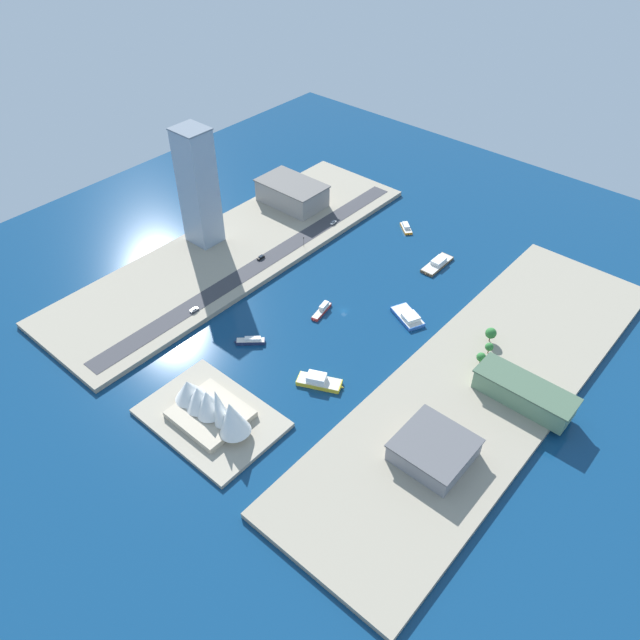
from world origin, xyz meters
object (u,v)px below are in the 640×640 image
at_px(tower_tall_glass, 198,187).
at_px(terminal_long_green, 524,393).
at_px(van_white, 333,222).
at_px(ferry_yellow_fast, 319,381).
at_px(opera_landmark, 211,406).
at_px(patrol_launch_navy, 250,341).
at_px(warehouse_low_gray, 434,450).
at_px(catamaran_blue, 408,317).
at_px(traffic_light_waterfront, 304,240).
at_px(carpark_squat_concrete, 292,193).
at_px(sedan_silver, 194,310).
at_px(tugboat_red, 322,310).
at_px(suv_black, 261,257).
at_px(water_taxi_orange, 406,228).
at_px(barge_flat_brown, 437,264).

height_order(tower_tall_glass, terminal_long_green, tower_tall_glass).
bearing_deg(van_white, ferry_yellow_fast, 127.21).
distance_m(ferry_yellow_fast, van_white, 134.93).
height_order(van_white, opera_landmark, opera_landmark).
distance_m(terminal_long_green, van_white, 168.52).
relative_size(patrol_launch_navy, opera_landmark, 0.31).
bearing_deg(warehouse_low_gray, catamaran_blue, -48.93).
bearing_deg(traffic_light_waterfront, ferry_yellow_fast, 135.71).
bearing_deg(carpark_squat_concrete, sedan_silver, 107.84).
bearing_deg(ferry_yellow_fast, terminal_long_green, -147.03).
xyz_separation_m(ferry_yellow_fast, tower_tall_glass, (128.37, -43.27, 35.79)).
bearing_deg(warehouse_low_gray, carpark_squat_concrete, -31.51).
relative_size(carpark_squat_concrete, traffic_light_waterfront, 6.72).
distance_m(tower_tall_glass, warehouse_low_gray, 199.37).
relative_size(tugboat_red, warehouse_low_gray, 0.58).
bearing_deg(terminal_long_green, van_white, -20.04).
xyz_separation_m(carpark_squat_concrete, traffic_light_waterfront, (-39.78, 32.78, -3.02)).
bearing_deg(warehouse_low_gray, terminal_long_green, -104.41).
bearing_deg(suv_black, opera_landmark, 125.05).
bearing_deg(sedan_silver, carpark_squat_concrete, -72.16).
bearing_deg(sedan_silver, water_taxi_orange, -104.12).
distance_m(ferry_yellow_fast, sedan_silver, 81.57).
distance_m(barge_flat_brown, tower_tall_glass, 143.65).
distance_m(warehouse_low_gray, suv_black, 161.13).
relative_size(tower_tall_glass, warehouse_low_gray, 2.40).
xyz_separation_m(catamaran_blue, traffic_light_waterfront, (83.13, -11.13, 5.63)).
distance_m(catamaran_blue, carpark_squat_concrete, 130.80).
xyz_separation_m(tugboat_red, tower_tall_glass, (95.55, -2.94, 36.42)).
bearing_deg(patrol_launch_navy, carpark_squat_concrete, -56.07).
height_order(ferry_yellow_fast, opera_landmark, opera_landmark).
bearing_deg(tower_tall_glass, tugboat_red, 178.24).
xyz_separation_m(barge_flat_brown, suv_black, (78.88, 64.90, 2.46)).
height_order(water_taxi_orange, terminal_long_green, terminal_long_green).
relative_size(suv_black, opera_landmark, 0.12).
bearing_deg(terminal_long_green, tower_tall_glass, 1.81).
bearing_deg(tugboat_red, tower_tall_glass, -1.76).
height_order(catamaran_blue, barge_flat_brown, catamaran_blue).
relative_size(carpark_squat_concrete, warehouse_low_gray, 1.50).
relative_size(water_taxi_orange, tower_tall_glass, 0.19).
xyz_separation_m(patrol_launch_navy, tower_tall_glass, (84.42, -44.41, 36.41)).
distance_m(tugboat_red, water_taxi_orange, 96.41).
height_order(patrol_launch_navy, van_white, van_white).
distance_m(patrol_launch_navy, suv_black, 68.73).
bearing_deg(water_taxi_orange, tugboat_red, 97.76).
relative_size(tugboat_red, suv_black, 3.33).
bearing_deg(opera_landmark, suv_black, -54.95).
bearing_deg(van_white, catamaran_blue, 154.02).
xyz_separation_m(terminal_long_green, suv_black, (165.44, -1.18, -4.25)).
xyz_separation_m(catamaran_blue, suv_black, (93.35, 14.56, 2.28)).
bearing_deg(carpark_squat_concrete, opera_landmark, 122.13).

